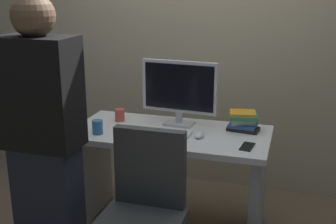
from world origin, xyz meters
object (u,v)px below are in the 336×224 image
cup_near_keyboard (98,127)px  cup_by_monitor (120,115)px  person_at_desk (44,147)px  mouse (199,135)px  cell_phone (247,147)px  keyboard (159,131)px  desk (170,162)px  monitor (179,89)px  book_stack (243,121)px

cup_near_keyboard → cup_by_monitor: 0.31m
cup_near_keyboard → cup_by_monitor: cup_near_keyboard is taller
person_at_desk → mouse: bearing=46.3°
mouse → cell_phone: mouse is taller
person_at_desk → cell_phone: 1.19m
mouse → cup_near_keyboard: cup_near_keyboard is taller
keyboard → cell_phone: bearing=-8.4°
person_at_desk → cell_phone: bearing=32.1°
desk → keyboard: bearing=-139.9°
keyboard → cell_phone: keyboard is taller
keyboard → mouse: size_ratio=4.30×
cup_by_monitor → keyboard: bearing=-25.4°
mouse → cell_phone: 0.33m
person_at_desk → cup_by_monitor: bearing=86.6°
monitor → keyboard: bearing=-111.5°
desk → person_at_desk: 0.97m
keyboard → cup_near_keyboard: cup_near_keyboard is taller
cup_by_monitor → book_stack: size_ratio=0.41×
desk → cup_near_keyboard: cup_near_keyboard is taller
cell_phone → person_at_desk: bearing=-141.2°
person_at_desk → cup_near_keyboard: bearing=87.8°
keyboard → cup_by_monitor: (-0.35, 0.17, 0.03)m
desk → mouse: mouse is taller
mouse → cup_near_keyboard: 0.67m
person_at_desk → book_stack: size_ratio=7.42×
desk → monitor: monitor is taller
keyboard → mouse: 0.28m
cup_near_keyboard → cup_by_monitor: (0.03, 0.30, -0.00)m
keyboard → book_stack: bearing=23.1°
person_at_desk → monitor: 1.06m
person_at_desk → keyboard: bearing=60.7°
person_at_desk → monitor: (0.49, 0.93, 0.14)m
person_at_desk → mouse: person_at_desk is taller
book_stack → cup_near_keyboard: bearing=-159.0°
person_at_desk → book_stack: bearing=45.2°
person_at_desk → desk: bearing=58.9°
monitor → book_stack: bearing=1.3°
person_at_desk → cup_near_keyboard: size_ratio=17.55×
desk → cell_phone: bearing=-15.6°
monitor → mouse: (0.19, -0.22, -0.24)m
desk → cell_phone: (0.54, -0.15, 0.23)m
monitor → desk: bearing=-97.3°
person_at_desk → cup_by_monitor: 0.90m
monitor → cell_phone: 0.65m
mouse → book_stack: bearing=42.0°
keyboard → cup_by_monitor: 0.39m
desk → mouse: 0.33m
monitor → keyboard: monitor is taller
desk → person_at_desk: person_at_desk is taller
cup_near_keyboard → cell_phone: 0.98m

